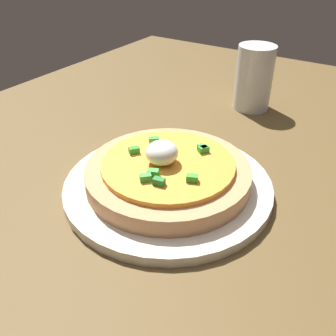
{
  "coord_description": "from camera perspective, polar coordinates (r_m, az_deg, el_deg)",
  "views": [
    {
      "loc": [
        -39.43,
        -30.99,
        31.13
      ],
      "look_at": [
        -7.63,
        -10.37,
        6.28
      ],
      "focal_mm": 39.96,
      "sensor_mm": 36.0,
      "label": 1
    }
  ],
  "objects": [
    {
      "name": "pizza",
      "position": [
        0.46,
        -0.03,
        -0.58
      ],
      "size": [
        20.19,
        20.19,
        5.66
      ],
      "color": "tan",
      "rests_on": "plate"
    },
    {
      "name": "dining_table",
      "position": [
        0.58,
        -4.48,
        2.57
      ],
      "size": [
        109.27,
        71.51,
        3.01
      ],
      "primitive_type": "cube",
      "color": "brown",
      "rests_on": "ground"
    },
    {
      "name": "cup_near",
      "position": [
        0.69,
        12.93,
        12.88
      ],
      "size": [
        6.45,
        6.45,
        11.13
      ],
      "color": "silver",
      "rests_on": "dining_table"
    },
    {
      "name": "plate",
      "position": [
        0.47,
        -0.0,
        -2.7
      ],
      "size": [
        25.75,
        25.75,
        1.27
      ],
      "primitive_type": "cylinder",
      "color": "silver",
      "rests_on": "dining_table"
    }
  ]
}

